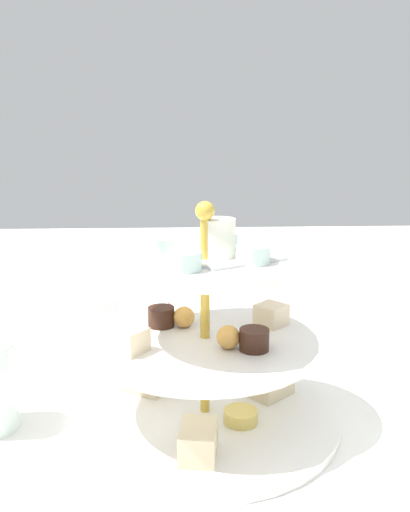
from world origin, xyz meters
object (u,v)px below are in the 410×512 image
object	(u,v)px
tiered_serving_stand	(206,356)
water_glass_short_left	(99,323)
butter_knife_right	(333,338)
teacup_with_saucer	(187,317)

from	to	relation	value
tiered_serving_stand	water_glass_short_left	distance (m)	0.26
butter_knife_right	water_glass_short_left	bearing A→B (deg)	39.53
tiered_serving_stand	water_glass_short_left	size ratio (longest dim) A/B	3.88
water_glass_short_left	butter_knife_right	bearing A→B (deg)	2.46
teacup_with_saucer	butter_knife_right	xyz separation A→B (m)	(0.22, -0.04, -0.02)
water_glass_short_left	teacup_with_saucer	bearing A→B (deg)	23.99
teacup_with_saucer	water_glass_short_left	bearing A→B (deg)	-156.01
tiered_serving_stand	water_glass_short_left	bearing A→B (deg)	124.59
water_glass_short_left	teacup_with_saucer	size ratio (longest dim) A/B	0.84
tiered_serving_stand	water_glass_short_left	world-z (taller)	tiered_serving_stand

